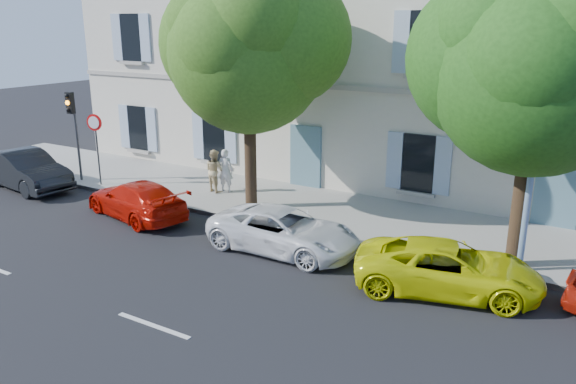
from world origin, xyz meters
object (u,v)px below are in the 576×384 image
Objects in this scene: car_red_coupe at (136,200)px; street_lamp at (541,91)px; car_yellow_supercar at (448,268)px; car_dark_sedan at (26,170)px; pedestrian_a at (225,170)px; tree_left at (248,54)px; pedestrian_b at (215,171)px; tree_right at (536,73)px; traffic_light at (73,117)px; car_white_coupe at (284,231)px; road_sign at (96,134)px.

car_red_coupe is 0.52× the size of street_lamp.
car_dark_sedan is at bearing 73.93° from car_yellow_supercar.
street_lamp is (1.34, 1.68, 4.10)m from car_yellow_supercar.
pedestrian_a is at bearing 176.77° from car_red_coupe.
pedestrian_b is at bearing 159.43° from tree_left.
car_yellow_supercar is at bearing -118.64° from tree_right.
car_dark_sedan is 2.78× the size of pedestrian_a.
traffic_light is 6.10m from pedestrian_b.
pedestrian_b is (-10.83, 1.36, -4.13)m from tree_right.
street_lamp is 11.79m from pedestrian_b.
traffic_light is at bearing 30.85° from pedestrian_b.
car_red_coupe is 0.97× the size of car_yellow_supercar.
traffic_light is at bearing 4.30° from pedestrian_a.
car_white_coupe is (11.86, -0.23, -0.14)m from car_dark_sedan.
road_sign reaches higher than car_white_coupe.
pedestrian_a is (-4.63, 3.48, 0.35)m from car_white_coupe.
street_lamp is at bearing 157.65° from pedestrian_a.
tree_right reaches higher than car_white_coupe.
car_white_coupe is 7.44m from street_lamp.
road_sign reaches higher than car_red_coupe.
pedestrian_b reaches higher than car_white_coupe.
tree_left is (2.87, 2.51, 4.65)m from car_red_coupe.
traffic_light reaches higher than car_red_coupe.
car_red_coupe is 5.66m from traffic_light.
street_lamp is (0.20, -0.41, -0.36)m from tree_right.
tree_right is 2.18× the size of traffic_light.
car_white_coupe is 1.00× the size of car_yellow_supercar.
car_dark_sedan is at bearing 88.60° from car_white_coupe.
car_white_coupe is at bearing 131.10° from pedestrian_a.
tree_left is 7.36m from road_sign.
pedestrian_b is at bearing 15.75° from traffic_light.
car_red_coupe is 0.97× the size of car_white_coupe.
car_yellow_supercar is 1.58× the size of road_sign.
car_red_coupe is at bearing 74.62° from car_yellow_supercar.
car_red_coupe is 2.66× the size of pedestrian_b.
road_sign is (-6.63, -0.75, -3.12)m from tree_left.
traffic_light reaches higher than pedestrian_b.
tree_left reaches higher than pedestrian_b.
pedestrian_b is at bearing 172.83° from tree_right.
car_red_coupe is 10.35m from car_yellow_supercar.
tree_left is 8.28m from traffic_light.
tree_right reaches higher than car_red_coupe.
car_dark_sedan is 18.36m from street_lamp.
street_lamp is 5.07× the size of pedestrian_b.
road_sign reaches higher than car_yellow_supercar.
car_yellow_supercar is 0.55× the size of tree_left.
road_sign is 4.85m from pedestrian_b.
tree_left is at bearing 139.37° from pedestrian_a.
car_dark_sedan is 2.74m from traffic_light.
street_lamp reaches higher than car_yellow_supercar.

